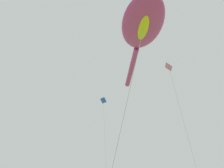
% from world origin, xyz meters
% --- Properties ---
extents(big_show_kite, '(6.85, 9.29, 16.07)m').
position_xyz_m(big_show_kite, '(2.87, 8.84, 15.47)').
color(big_show_kite, '#CC3899').
rests_on(big_show_kite, ground).
extents(small_kite_diamond_red, '(1.10, 1.84, 16.14)m').
position_xyz_m(small_kite_diamond_red, '(8.42, 11.10, 14.33)').
color(small_kite_diamond_red, pink).
rests_on(small_kite_diamond_red, ground).
extents(small_kite_stunt_black, '(2.52, 4.93, 21.52)m').
position_xyz_m(small_kite_stunt_black, '(12.77, 26.44, 19.26)').
color(small_kite_stunt_black, blue).
rests_on(small_kite_stunt_black, ground).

